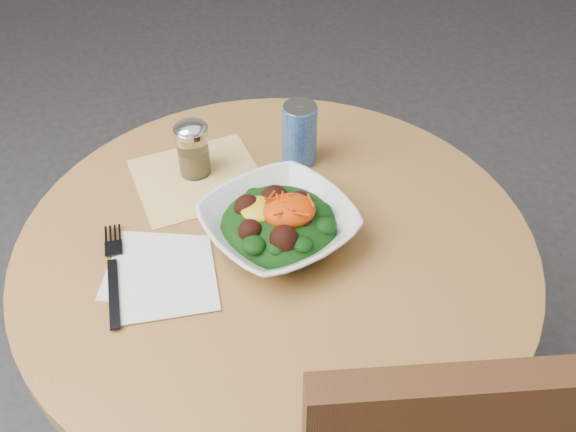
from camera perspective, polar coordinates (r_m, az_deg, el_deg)
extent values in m
cylinder|color=black|center=(1.42, -0.89, -13.47)|extent=(0.10, 0.10, 0.71)
cylinder|color=#B0803F|center=(1.13, -1.09, -2.90)|extent=(0.90, 0.90, 0.04)
cube|color=orange|center=(1.25, -7.95, 3.33)|extent=(0.25, 0.24, 0.00)
cube|color=white|center=(1.09, -11.68, -4.47)|extent=(0.20, 0.20, 0.00)
cube|color=white|center=(1.06, -10.72, -5.62)|extent=(0.17, 0.17, 0.00)
imported|color=white|center=(1.10, -0.85, -0.83)|extent=(0.32, 0.32, 0.06)
ellipsoid|color=black|center=(1.10, -0.85, -0.89)|extent=(0.20, 0.20, 0.07)
ellipsoid|color=gold|center=(1.08, -2.58, 0.63)|extent=(0.06, 0.06, 0.02)
ellipsoid|color=#D94604|center=(1.07, 0.09, 0.50)|extent=(0.09, 0.08, 0.04)
cube|color=black|center=(1.06, -15.23, -6.64)|extent=(0.02, 0.15, 0.00)
cube|color=black|center=(1.14, -15.27, -2.20)|extent=(0.03, 0.08, 0.00)
cylinder|color=silver|center=(1.23, -8.41, 5.61)|extent=(0.06, 0.06, 0.09)
cylinder|color=#A68D4D|center=(1.24, -8.32, 4.88)|extent=(0.05, 0.05, 0.05)
cylinder|color=white|center=(1.20, -8.66, 7.52)|extent=(0.06, 0.06, 0.01)
ellipsoid|color=white|center=(1.20, -8.68, 7.73)|extent=(0.06, 0.06, 0.03)
cylinder|color=#0D2597|center=(1.24, 1.03, 7.26)|extent=(0.07, 0.07, 0.12)
cylinder|color=silver|center=(1.21, 1.07, 9.72)|extent=(0.06, 0.06, 0.00)
cube|color=silver|center=(1.21, 0.96, 10.02)|extent=(0.01, 0.02, 0.00)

